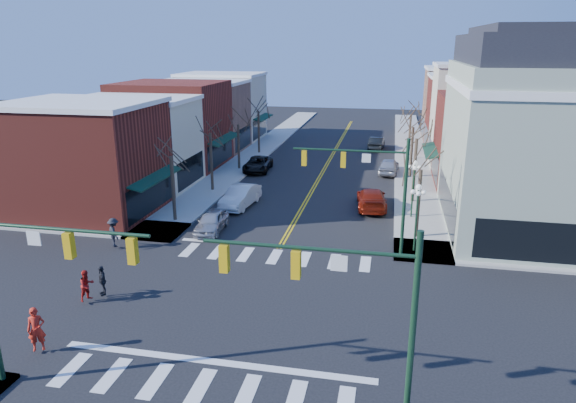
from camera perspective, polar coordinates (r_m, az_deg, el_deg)
The scene contains 36 objects.
ground at distance 25.51m, azimuth -4.68°, elevation -11.57°, with size 160.00×160.00×0.00m, color black.
sidewalk_left at distance 45.77m, azimuth -8.36°, elevation 1.61°, with size 3.50×70.00×0.15m, color #9E9B93.
sidewalk_right at distance 43.25m, azimuth 14.05°, elevation 0.34°, with size 3.50×70.00×0.15m, color #9E9B93.
bldg_left_brick_a at distance 40.61m, azimuth -21.60°, elevation 4.28°, with size 10.00×8.50×8.00m, color maroon.
bldg_left_stucco_a at distance 47.20m, azimuth -16.55°, elevation 6.14°, with size 10.00×7.00×7.50m, color beige.
bldg_left_brick_b at distance 54.21m, azimuth -12.69°, elevation 8.33°, with size 10.00×9.00×8.50m, color maroon.
bldg_left_tan at distance 61.80m, azimuth -9.58°, elevation 9.23°, with size 10.00×7.50×7.80m, color #9D6F56.
bldg_left_stucco_b at distance 69.01m, azimuth -7.29°, elevation 10.32°, with size 10.00×8.00×8.20m, color beige.
bldg_right_brick_a at distance 48.75m, azimuth 22.12°, elevation 6.22°, with size 10.00×8.50×8.00m, color maroon.
bldg_right_stucco at distance 56.15m, azimuth 20.89°, elevation 8.70°, with size 10.00×7.00×10.00m, color beige.
bldg_right_brick_b at distance 63.60m, azimuth 19.80°, elevation 9.01°, with size 10.00×8.00×8.50m, color maroon.
bldg_right_tan at distance 71.44m, azimuth 18.96°, elevation 10.09°, with size 10.00×8.00×9.00m, color #9D6F56.
victorian_corner at distance 37.74m, azimuth 26.99°, elevation 6.83°, with size 12.25×14.25×13.30m.
traffic_mast_near_left at distance 19.92m, azimuth -26.88°, elevation -7.05°, with size 6.60×0.28×7.20m.
traffic_mast_near_right at distance 15.96m, azimuth 7.09°, elevation -11.18°, with size 6.60×0.28×7.20m.
traffic_mast_far_right at distance 29.82m, azimuth 9.39°, elevation 2.32°, with size 6.60×0.28×7.20m.
lamppost_corner at distance 31.40m, azimuth 14.16°, elevation -0.54°, with size 0.36×0.36×4.33m.
lamppost_midblock at distance 37.64m, azimuth 13.80°, elevation 2.43°, with size 0.36×0.36×4.33m.
tree_left_a at distance 37.00m, azimuth -12.64°, elevation 1.32°, with size 0.24×0.24×4.76m, color #382B21.
tree_left_b at distance 44.15m, azimuth -8.50°, elevation 4.30°, with size 0.24×0.24×5.04m, color #382B21.
tree_left_c at distance 51.62m, azimuth -5.51°, elevation 6.01°, with size 0.24×0.24×4.55m, color #382B21.
tree_left_d at distance 59.16m, azimuth -3.27°, elevation 7.67°, with size 0.24×0.24×4.90m, color #382B21.
tree_right_a at distance 33.98m, azimuth 14.26°, elevation -0.34°, with size 0.24×0.24×4.62m, color #382B21.
tree_right_b at distance 41.62m, azimuth 13.86°, elevation 3.29°, with size 0.24×0.24×5.18m, color #382B21.
tree_right_c at distance 49.46m, azimuth 13.55°, elevation 5.28°, with size 0.24×0.24×4.83m, color #382B21.
tree_right_d at distance 57.31m, azimuth 13.34°, elevation 6.96°, with size 0.24×0.24×4.97m, color #382B21.
car_left_near at distance 35.10m, azimuth -8.50°, elevation -2.21°, with size 1.63×4.06×1.38m, color #AAAAAF.
car_left_mid at distance 40.08m, azimuth -5.31°, elevation 0.57°, with size 1.73×4.96×1.64m, color silver.
car_left_far at distance 51.23m, azimuth -3.37°, elevation 4.17°, with size 2.34×5.07×1.41m, color black.
car_right_near at distance 40.05m, azimuth 9.27°, elevation 0.32°, with size 2.15×5.28×1.53m, color maroon.
car_right_mid at distance 51.02m, azimuth 11.14°, elevation 3.89°, with size 1.80×4.48×1.53m, color #AFAFB3.
car_right_far at distance 62.70m, azimuth 9.82°, elevation 6.41°, with size 1.59×4.57×1.51m, color black.
pedestrian_red_a at distance 23.86m, azimuth -26.17°, elevation -12.63°, with size 0.69×0.45×1.89m, color red.
pedestrian_red_b at distance 27.20m, azimuth -21.44°, elevation -8.66°, with size 0.76×0.60×1.57m, color #AC1612.
pedestrian_dark_a at distance 27.51m, azimuth -19.94°, elevation -8.24°, with size 0.90×0.38×1.54m, color black.
pedestrian_dark_b at distance 33.45m, azimuth -18.79°, elevation -3.28°, with size 1.19×0.68×1.84m, color black.
Camera 1 is at (6.41, -21.43, 12.28)m, focal length 32.00 mm.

